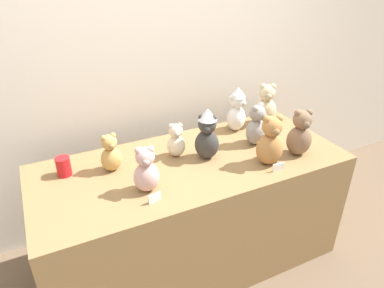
{
  "coord_description": "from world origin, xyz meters",
  "views": [
    {
      "loc": [
        -0.78,
        -1.35,
        1.88
      ],
      "look_at": [
        0.0,
        0.25,
        0.9
      ],
      "focal_mm": 32.75,
      "sensor_mm": 36.0,
      "label": 1
    }
  ],
  "objects_px": {
    "teddy_bear_cream": "(176,141)",
    "teddy_bear_honey": "(111,154)",
    "teddy_bear_ash": "(256,126)",
    "teddy_bear_blush": "(146,171)",
    "teddy_bear_snow": "(237,109)",
    "display_table": "(192,213)",
    "teddy_bear_sand": "(266,105)",
    "teddy_bear_caramel": "(270,142)",
    "party_cup_red": "(64,166)",
    "teddy_bear_mocha": "(300,134)",
    "teddy_bear_charcoal": "(207,134)"
  },
  "relations": [
    {
      "from": "teddy_bear_charcoal",
      "to": "party_cup_red",
      "type": "height_order",
      "value": "teddy_bear_charcoal"
    },
    {
      "from": "teddy_bear_caramel",
      "to": "party_cup_red",
      "type": "bearing_deg",
      "value": 174.49
    },
    {
      "from": "teddy_bear_mocha",
      "to": "party_cup_red",
      "type": "distance_m",
      "value": 1.39
    },
    {
      "from": "teddy_bear_cream",
      "to": "party_cup_red",
      "type": "xyz_separation_m",
      "value": [
        -0.65,
        0.08,
        -0.05
      ]
    },
    {
      "from": "teddy_bear_snow",
      "to": "teddy_bear_cream",
      "type": "height_order",
      "value": "teddy_bear_snow"
    },
    {
      "from": "teddy_bear_cream",
      "to": "teddy_bear_blush",
      "type": "relative_size",
      "value": 0.84
    },
    {
      "from": "teddy_bear_mocha",
      "to": "teddy_bear_honey",
      "type": "relative_size",
      "value": 1.29
    },
    {
      "from": "teddy_bear_blush",
      "to": "party_cup_red",
      "type": "distance_m",
      "value": 0.5
    },
    {
      "from": "teddy_bear_ash",
      "to": "teddy_bear_sand",
      "type": "distance_m",
      "value": 0.33
    },
    {
      "from": "teddy_bear_cream",
      "to": "teddy_bear_ash",
      "type": "height_order",
      "value": "teddy_bear_ash"
    },
    {
      "from": "teddy_bear_snow",
      "to": "teddy_bear_ash",
      "type": "xyz_separation_m",
      "value": [
        0.0,
        -0.23,
        -0.03
      ]
    },
    {
      "from": "teddy_bear_cream",
      "to": "teddy_bear_ash",
      "type": "xyz_separation_m",
      "value": [
        0.52,
        -0.08,
        0.03
      ]
    },
    {
      "from": "teddy_bear_honey",
      "to": "teddy_bear_ash",
      "type": "bearing_deg",
      "value": -12.95
    },
    {
      "from": "teddy_bear_charcoal",
      "to": "display_table",
      "type": "bearing_deg",
      "value": -144.35
    },
    {
      "from": "teddy_bear_honey",
      "to": "party_cup_red",
      "type": "xyz_separation_m",
      "value": [
        -0.25,
        0.07,
        -0.05
      ]
    },
    {
      "from": "teddy_bear_honey",
      "to": "teddy_bear_blush",
      "type": "height_order",
      "value": "teddy_bear_blush"
    },
    {
      "from": "teddy_bear_charcoal",
      "to": "teddy_bear_caramel",
      "type": "xyz_separation_m",
      "value": [
        0.3,
        -0.22,
        -0.01
      ]
    },
    {
      "from": "teddy_bear_ash",
      "to": "teddy_bear_honey",
      "type": "relative_size",
      "value": 1.2
    },
    {
      "from": "teddy_bear_ash",
      "to": "teddy_bear_sand",
      "type": "height_order",
      "value": "teddy_bear_sand"
    },
    {
      "from": "teddy_bear_cream",
      "to": "party_cup_red",
      "type": "height_order",
      "value": "teddy_bear_cream"
    },
    {
      "from": "display_table",
      "to": "teddy_bear_cream",
      "type": "bearing_deg",
      "value": 117.75
    },
    {
      "from": "teddy_bear_snow",
      "to": "teddy_bear_mocha",
      "type": "distance_m",
      "value": 0.48
    },
    {
      "from": "teddy_bear_snow",
      "to": "party_cup_red",
      "type": "xyz_separation_m",
      "value": [
        -1.17,
        -0.07,
        -0.1
      ]
    },
    {
      "from": "party_cup_red",
      "to": "display_table",
      "type": "bearing_deg",
      "value": -14.74
    },
    {
      "from": "teddy_bear_cream",
      "to": "teddy_bear_honey",
      "type": "xyz_separation_m",
      "value": [
        -0.39,
        0.01,
        0.01
      ]
    },
    {
      "from": "display_table",
      "to": "teddy_bear_caramel",
      "type": "xyz_separation_m",
      "value": [
        0.4,
        -0.21,
        0.54
      ]
    },
    {
      "from": "teddy_bear_caramel",
      "to": "teddy_bear_honey",
      "type": "height_order",
      "value": "teddy_bear_caramel"
    },
    {
      "from": "teddy_bear_ash",
      "to": "teddy_bear_blush",
      "type": "xyz_separation_m",
      "value": [
        -0.8,
        -0.18,
        -0.01
      ]
    },
    {
      "from": "teddy_bear_sand",
      "to": "party_cup_red",
      "type": "xyz_separation_m",
      "value": [
        -1.42,
        -0.07,
        -0.08
      ]
    },
    {
      "from": "teddy_bear_caramel",
      "to": "teddy_bear_charcoal",
      "type": "bearing_deg",
      "value": 158.11
    },
    {
      "from": "teddy_bear_cream",
      "to": "teddy_bear_honey",
      "type": "height_order",
      "value": "teddy_bear_honey"
    },
    {
      "from": "teddy_bear_caramel",
      "to": "party_cup_red",
      "type": "relative_size",
      "value": 2.81
    },
    {
      "from": "teddy_bear_caramel",
      "to": "party_cup_red",
      "type": "distance_m",
      "value": 1.17
    },
    {
      "from": "teddy_bear_caramel",
      "to": "teddy_bear_blush",
      "type": "height_order",
      "value": "teddy_bear_caramel"
    },
    {
      "from": "teddy_bear_ash",
      "to": "party_cup_red",
      "type": "relative_size",
      "value": 2.51
    },
    {
      "from": "teddy_bear_cream",
      "to": "teddy_bear_blush",
      "type": "distance_m",
      "value": 0.38
    },
    {
      "from": "teddy_bear_snow",
      "to": "teddy_bear_blush",
      "type": "xyz_separation_m",
      "value": [
        -0.8,
        -0.41,
        -0.03
      ]
    },
    {
      "from": "teddy_bear_caramel",
      "to": "teddy_bear_mocha",
      "type": "bearing_deg",
      "value": 16.91
    },
    {
      "from": "teddy_bear_charcoal",
      "to": "teddy_bear_blush",
      "type": "bearing_deg",
      "value": -127.48
    },
    {
      "from": "teddy_bear_charcoal",
      "to": "teddy_bear_ash",
      "type": "relative_size",
      "value": 1.17
    },
    {
      "from": "teddy_bear_cream",
      "to": "teddy_bear_honey",
      "type": "distance_m",
      "value": 0.39
    },
    {
      "from": "teddy_bear_mocha",
      "to": "teddy_bear_caramel",
      "type": "height_order",
      "value": "teddy_bear_caramel"
    },
    {
      "from": "teddy_bear_sand",
      "to": "party_cup_red",
      "type": "relative_size",
      "value": 2.73
    },
    {
      "from": "display_table",
      "to": "teddy_bear_charcoal",
      "type": "height_order",
      "value": "teddy_bear_charcoal"
    },
    {
      "from": "teddy_bear_ash",
      "to": "teddy_bear_blush",
      "type": "bearing_deg",
      "value": 168.39
    },
    {
      "from": "teddy_bear_snow",
      "to": "teddy_bear_ash",
      "type": "height_order",
      "value": "teddy_bear_snow"
    },
    {
      "from": "display_table",
      "to": "teddy_bear_sand",
      "type": "distance_m",
      "value": 0.92
    },
    {
      "from": "teddy_bear_honey",
      "to": "party_cup_red",
      "type": "height_order",
      "value": "teddy_bear_honey"
    },
    {
      "from": "teddy_bear_cream",
      "to": "teddy_bear_charcoal",
      "type": "height_order",
      "value": "teddy_bear_charcoal"
    },
    {
      "from": "teddy_bear_honey",
      "to": "teddy_bear_charcoal",
      "type": "bearing_deg",
      "value": -18.83
    }
  ]
}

